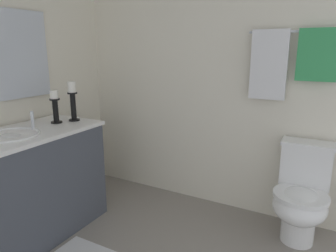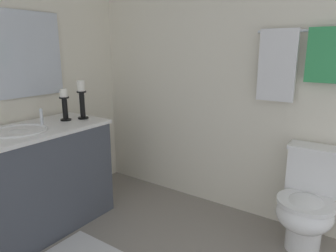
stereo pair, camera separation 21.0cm
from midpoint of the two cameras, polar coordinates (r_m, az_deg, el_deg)
wall_back at (r=2.67m, az=11.13°, el=9.40°), size 3.15×0.04×2.45m
vanity_cabinet at (r=2.60m, az=-28.40°, el=-10.57°), size 0.58×1.34×0.85m
sink_basin at (r=2.47m, az=-29.42°, el=-2.42°), size 0.40×0.40×0.24m
candle_holder_tall at (r=2.70m, az=-19.51°, el=4.59°), size 0.09×0.09×0.33m
candle_holder_short at (r=2.68m, az=-22.46°, el=3.44°), size 0.09×0.09×0.27m
toilet at (r=2.50m, az=21.41°, el=-12.15°), size 0.39×0.54×0.75m
towel_bar at (r=2.51m, az=20.43°, el=16.25°), size 0.68×0.02×0.02m
towel_near_vanity at (r=2.53m, az=16.01°, el=10.88°), size 0.28×0.03×0.54m
towel_center at (r=2.47m, az=23.97°, el=12.01°), size 0.28×0.03×0.38m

